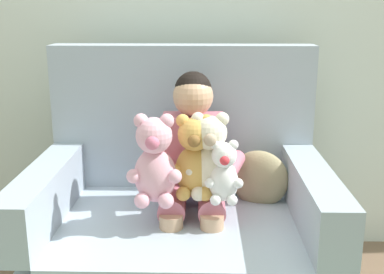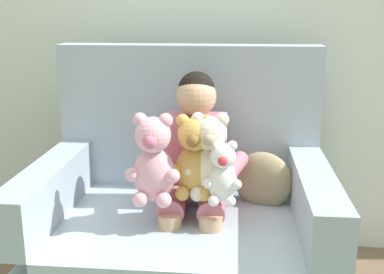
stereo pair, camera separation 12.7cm
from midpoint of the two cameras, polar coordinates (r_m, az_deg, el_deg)
name	(u,v)px [view 2 (the right image)]	position (r m, az deg, el deg)	size (l,w,h in m)	color
back_wall	(195,5)	(2.55, 1.89, 15.44)	(6.00, 0.10, 2.60)	silver
armchair	(182,232)	(2.12, 0.54, -11.27)	(1.21, 0.91, 1.12)	#9EADBC
seated_child	(195,161)	(2.01, 2.14, -2.94)	(0.45, 0.39, 0.82)	#C66B7F
plush_white	(223,174)	(1.83, 5.66, -4.45)	(0.15, 0.12, 0.25)	white
plush_cream	(210,158)	(1.87, 4.06, -2.57)	(0.20, 0.17, 0.34)	silver
plush_pink	(154,161)	(1.81, -2.61, -2.95)	(0.21, 0.17, 0.35)	#EAA8BC
plush_honey	(194,159)	(1.87, 2.21, -2.63)	(0.20, 0.16, 0.33)	gold
throw_pillow	(263,181)	(2.14, 10.14, -5.15)	(0.26, 0.12, 0.26)	#998C66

